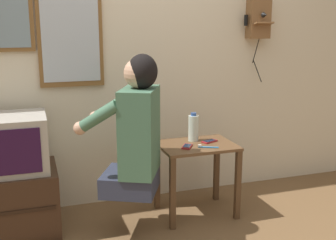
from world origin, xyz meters
TOP-DOWN VIEW (x-y plane):
  - wall_back at (0.00, 1.01)m, footprint 6.80×0.05m
  - side_table at (0.44, 0.54)m, footprint 0.57×0.43m
  - person at (-0.08, 0.36)m, footprint 0.62×0.56m
  - tv_stand at (-0.89, 0.68)m, footprint 0.60×0.50m
  - television at (-0.91, 0.68)m, footprint 0.54×0.45m
  - wall_phone_antique at (1.14, 0.93)m, footprint 0.23×0.19m
  - framed_picture at (-0.89, 0.97)m, footprint 0.43×0.03m
  - wall_mirror at (-0.42, 0.97)m, footprint 0.48×0.04m
  - cell_phone_held at (0.34, 0.49)m, footprint 0.12×0.14m
  - cell_phone_spare at (0.55, 0.56)m, footprint 0.14×0.10m
  - water_bottle at (0.45, 0.64)m, footprint 0.08×0.08m
  - toothbrush at (0.47, 0.43)m, footprint 0.14×0.07m

SIDE VIEW (x-z plane):
  - tv_stand at x=-0.89m, z-range 0.00..0.46m
  - side_table at x=0.44m, z-range 0.16..0.72m
  - cell_phone_held at x=0.34m, z-range 0.56..0.58m
  - cell_phone_spare at x=0.55m, z-range 0.56..0.58m
  - toothbrush at x=0.47m, z-range 0.56..0.58m
  - television at x=-0.91m, z-range 0.46..0.84m
  - water_bottle at x=0.45m, z-range 0.56..0.78m
  - person at x=-0.08m, z-range 0.28..1.23m
  - wall_back at x=0.00m, z-range 0.00..2.55m
  - wall_mirror at x=-0.42m, z-range 0.98..1.77m
  - framed_picture at x=-0.89m, z-range 1.25..1.67m
  - wall_phone_antique at x=1.14m, z-range 1.12..1.88m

